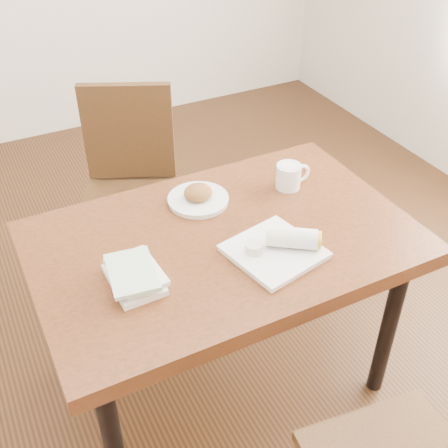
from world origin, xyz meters
name	(u,v)px	position (x,y,z in m)	size (l,w,h in m)	color
ground	(224,379)	(0.00, 0.00, -0.01)	(4.00, 5.00, 0.01)	#472814
table	(224,255)	(0.00, 0.00, 0.67)	(1.26, 0.81, 0.75)	maroon
chair_far	(130,179)	(-0.07, 0.79, 0.55)	(0.56, 0.56, 0.95)	#462D14
plate_scone	(198,197)	(0.01, 0.22, 0.77)	(0.22, 0.22, 0.07)	white
coffee_mug	(289,176)	(0.35, 0.16, 0.80)	(0.14, 0.09, 0.09)	white
plate_burrito	(280,247)	(0.12, -0.16, 0.78)	(0.31, 0.31, 0.09)	white
book_stack	(134,275)	(-0.34, -0.08, 0.78)	(0.17, 0.22, 0.05)	white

